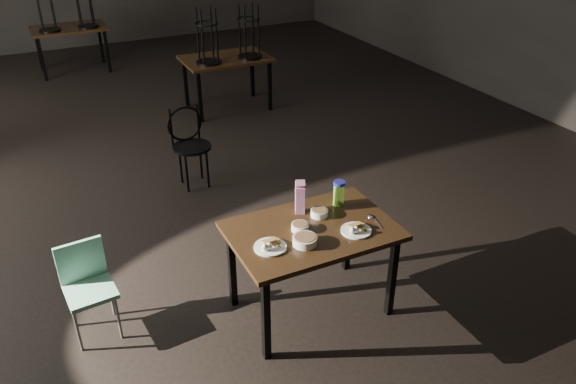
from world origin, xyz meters
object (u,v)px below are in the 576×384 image
main_table (312,237)px  school_chair (87,281)px  bentwood_chair (189,140)px  juice_carton (300,198)px  water_bottle (339,193)px

main_table → school_chair: 1.66m
bentwood_chair → school_chair: bearing=-129.4°
main_table → school_chair: bearing=161.6°
juice_carton → school_chair: (-1.58, 0.28, -0.44)m
juice_carton → water_bottle: bearing=-4.8°
main_table → juice_carton: juice_carton is taller
water_bottle → bentwood_chair: bearing=103.7°
water_bottle → bentwood_chair: water_bottle is taller
juice_carton → water_bottle: juice_carton is taller
school_chair → water_bottle: bearing=-14.0°
school_chair → main_table: bearing=-23.3°
bentwood_chair → main_table: bearing=-89.0°
water_bottle → bentwood_chair: (-0.54, 2.19, -0.34)m
bentwood_chair → school_chair: 2.33m
water_bottle → bentwood_chair: 2.28m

